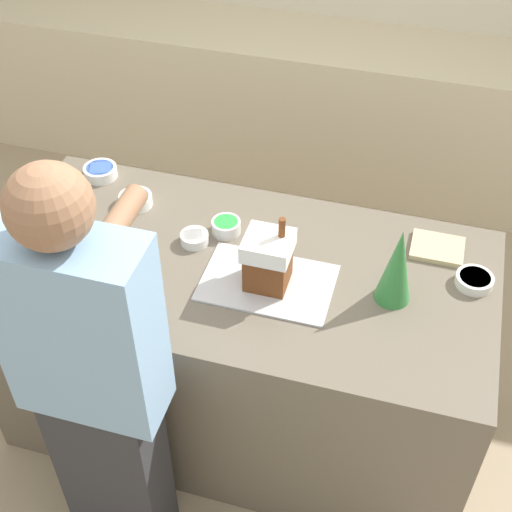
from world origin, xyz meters
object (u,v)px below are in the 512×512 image
candy_bowl_beside_tree (100,171)px  decorative_tree (397,266)px  candy_bowl_far_left (136,200)px  candy_bowl_front_corner (474,280)px  cookbook (437,248)px  person (96,387)px  candy_bowl_near_tray_right (226,226)px  gingerbread_house (268,259)px  candy_bowl_behind_tray (194,238)px  baking_tray (268,283)px  mug (39,264)px

candy_bowl_beside_tree → decorative_tree: bearing=-16.1°
candy_bowl_far_left → candy_bowl_front_corner: size_ratio=1.00×
cookbook → person: 1.33m
cookbook → candy_bowl_near_tray_right: bearing=-171.4°
gingerbread_house → candy_bowl_beside_tree: bearing=153.4°
decorative_tree → person: 1.06m
candy_bowl_behind_tray → candy_bowl_near_tray_right: 0.13m
cookbook → person: person is taller
candy_bowl_far_left → cookbook: size_ratio=0.69×
cookbook → baking_tray: bearing=-148.4°
candy_bowl_far_left → candy_bowl_near_tray_right: (0.40, -0.06, 0.00)m
baking_tray → gingerbread_house: size_ratio=1.67×
person → candy_bowl_beside_tree: bearing=114.1°
gingerbread_house → candy_bowl_far_left: gingerbread_house is taller
baking_tray → mug: (-0.80, -0.18, 0.05)m
candy_bowl_near_tray_right → baking_tray: bearing=-44.9°
candy_bowl_far_left → person: 0.90m
gingerbread_house → cookbook: gingerbread_house is taller
candy_bowl_far_left → candy_bowl_behind_tray: (0.30, -0.15, -0.00)m
baking_tray → candy_bowl_far_left: size_ratio=3.50×
person → candy_bowl_front_corner: bearing=35.2°
candy_bowl_front_corner → candy_bowl_beside_tree: bearing=171.7°
baking_tray → candy_bowl_behind_tray: candy_bowl_behind_tray is taller
candy_bowl_behind_tray → decorative_tree: bearing=-6.2°
decorative_tree → person: size_ratio=0.18×
decorative_tree → candy_bowl_behind_tray: decorative_tree is taller
candy_bowl_behind_tray → cookbook: size_ratio=0.55×
candy_bowl_far_left → cookbook: 1.19m
decorative_tree → candy_bowl_beside_tree: bearing=163.9°
candy_bowl_far_left → gingerbread_house: bearing=-24.6°
person → baking_tray: bearing=55.5°
person → gingerbread_house: bearing=55.5°
gingerbread_house → decorative_tree: size_ratio=0.92×
decorative_tree → cookbook: bearing=66.1°
candy_bowl_behind_tray → candy_bowl_near_tray_right: candy_bowl_near_tray_right is taller
mug → person: bearing=-44.8°
gingerbread_house → cookbook: bearing=31.6°
gingerbread_house → candy_bowl_front_corner: gingerbread_house is taller
baking_tray → candy_bowl_near_tray_right: size_ratio=4.18×
cookbook → candy_bowl_far_left: bearing=-177.2°
candy_bowl_near_tray_right → gingerbread_house: bearing=-44.8°
candy_bowl_beside_tree → person: 1.10m
decorative_tree → candy_bowl_beside_tree: decorative_tree is taller
decorative_tree → candy_bowl_beside_tree: (-1.28, 0.37, -0.13)m
candy_bowl_behind_tray → person: 0.72m
candy_bowl_near_tray_right → candy_bowl_beside_tree: bearing=162.3°
baking_tray → candy_bowl_behind_tray: size_ratio=4.37×
person → mug: bearing=135.2°
gingerbread_house → candy_bowl_behind_tray: gingerbread_house is taller
gingerbread_house → mug: (-0.80, -0.18, -0.07)m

